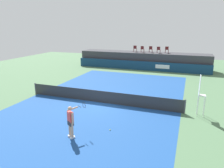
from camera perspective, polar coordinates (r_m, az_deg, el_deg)
The scene contains 15 objects.
ground_plane at distance 19.27m, azimuth 0.50°, elevation -2.08°, with size 48.00×48.00×0.00m, color #4C704C.
court_inner at distance 16.63m, azimuth -3.02°, elevation -4.97°, with size 12.00×22.00×0.00m, color #1C478C.
sponsor_wall at distance 28.95m, azimuth 7.60°, elevation 4.93°, with size 18.00×0.22×1.20m.
spectator_platform at distance 30.61m, azimuth 8.37°, elevation 6.41°, with size 18.00×2.80×2.20m, color #38383D.
spectator_chair_far_left at distance 30.82m, azimuth 6.24°, elevation 9.53°, with size 0.48×0.48×0.89m.
spectator_chair_left at distance 30.11m, azimuth 8.18°, elevation 9.33°, with size 0.45×0.45×0.89m.
spectator_chair_center at distance 30.15m, azimuth 10.38°, elevation 9.25°, with size 0.46×0.46×0.89m.
spectator_chair_right at distance 29.68m, azimuth 12.43°, elevation 9.05°, with size 0.44×0.44×0.89m.
spectator_chair_far_right at distance 30.13m, azimuth 14.55°, elevation 9.01°, with size 0.45×0.45×0.89m.
umpire_chair at distance 14.93m, azimuth 22.73°, elevation -2.17°, with size 0.46×0.46×2.76m.
tennis_net at distance 16.47m, azimuth -3.04°, elevation -3.43°, with size 12.40×0.02×0.95m, color #2D2D2D.
net_post_near at distance 19.66m, azimuth -19.89°, elevation -1.14°, with size 0.10×0.10×1.00m, color #4C4C51.
net_post_far at distance 15.25m, azimuth 19.02°, elevation -5.76°, with size 0.10×0.10×1.00m, color #4C4C51.
tennis_player at distance 11.50m, azimuth -10.96°, elevation -9.69°, with size 0.71×1.25×1.77m.
tennis_ball at distance 12.39m, azimuth -0.53°, elevation -12.22°, with size 0.07×0.07×0.07m, color #D8EA33.
Camera 1 is at (6.21, -14.31, 5.77)m, focal length 33.99 mm.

